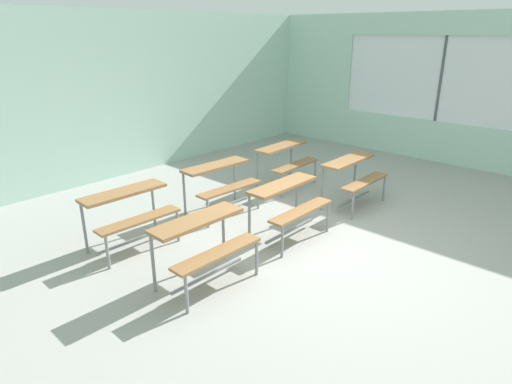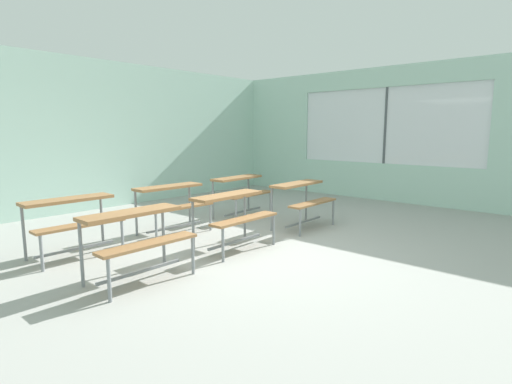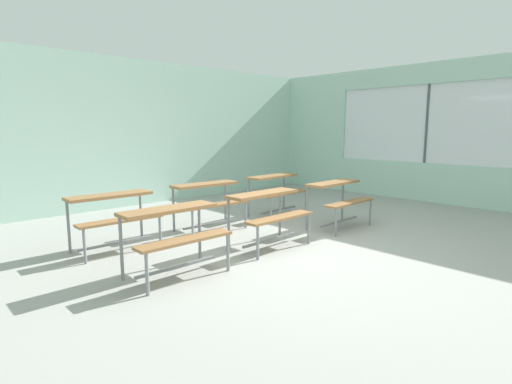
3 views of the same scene
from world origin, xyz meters
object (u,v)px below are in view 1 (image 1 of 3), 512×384
at_px(desk_bench_r1c2, 286,156).
at_px(desk_bench_r0c0, 204,236).
at_px(desk_bench_r0c2, 354,171).
at_px(desk_bench_r1c1, 221,177).
at_px(desk_bench_r0c1, 289,198).
at_px(desk_bench_r1c0, 129,206).

bearing_deg(desk_bench_r1c2, desk_bench_r0c0, -158.59).
xyz_separation_m(desk_bench_r0c2, desk_bench_r1c2, (-0.04, 1.34, 0.00)).
height_order(desk_bench_r0c0, desk_bench_r1c1, same).
relative_size(desk_bench_r0c0, desk_bench_r0c2, 1.00).
bearing_deg(desk_bench_r1c1, desk_bench_r0c2, -36.38).
bearing_deg(desk_bench_r1c1, desk_bench_r0c0, -135.04).
distance_m(desk_bench_r0c1, desk_bench_r1c2, 2.03).
height_order(desk_bench_r1c0, desk_bench_r1c1, same).
distance_m(desk_bench_r0c0, desk_bench_r1c0, 1.35).
bearing_deg(desk_bench_r1c0, desk_bench_r0c0, -85.27).
bearing_deg(desk_bench_r0c0, desk_bench_r1c1, 42.82).
distance_m(desk_bench_r1c0, desk_bench_r1c1, 1.56).
bearing_deg(desk_bench_r1c0, desk_bench_r0c2, -21.25).
height_order(desk_bench_r1c1, desk_bench_r1c2, same).
distance_m(desk_bench_r0c0, desk_bench_r0c1, 1.51).
distance_m(desk_bench_r0c0, desk_bench_r1c2, 3.35).
xyz_separation_m(desk_bench_r1c0, desk_bench_r1c2, (3.14, 0.01, 0.00)).
xyz_separation_m(desk_bench_r0c2, desk_bench_r1c0, (-3.18, 1.32, 0.00)).
relative_size(desk_bench_r0c0, desk_bench_r1c1, 0.98).
relative_size(desk_bench_r1c0, desk_bench_r1c2, 0.99).
bearing_deg(desk_bench_r0c0, desk_bench_r0c1, 2.31).
xyz_separation_m(desk_bench_r0c0, desk_bench_r1c0, (-0.08, 1.34, 0.00)).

